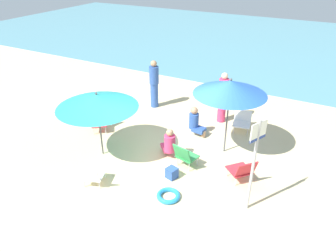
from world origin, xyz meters
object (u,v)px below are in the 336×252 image
(person_c, at_px, (195,122))
(warning_sign, at_px, (255,154))
(person_d, at_px, (223,98))
(beach_bag, at_px, (172,173))
(beach_chair_b, at_px, (99,119))
(umbrella_teal, at_px, (97,101))
(umbrella_blue, at_px, (230,88))
(beach_chair_d, at_px, (92,175))
(beach_chair_e, at_px, (242,121))
(beach_chair_a, at_px, (242,170))
(person_a, at_px, (169,143))
(beach_chair_c, at_px, (185,155))
(person_b, at_px, (154,84))
(swim_ring, at_px, (168,196))

(person_c, relative_size, warning_sign, 0.41)
(person_d, relative_size, warning_sign, 0.76)
(person_d, bearing_deg, beach_bag, -88.13)
(beach_bag, bearing_deg, warning_sign, -4.97)
(beach_chair_b, bearing_deg, umbrella_teal, 5.40)
(umbrella_blue, distance_m, warning_sign, 2.26)
(beach_chair_d, relative_size, beach_chair_e, 1.06)
(beach_chair_a, bearing_deg, beach_chair_d, 72.28)
(person_a, bearing_deg, person_d, -58.45)
(beach_chair_d, bearing_deg, beach_chair_b, 16.26)
(beach_chair_a, bearing_deg, beach_chair_b, 36.54)
(beach_chair_c, bearing_deg, person_c, 27.66)
(beach_chair_e, height_order, warning_sign, warning_sign)
(beach_chair_c, height_order, person_c, person_c)
(beach_chair_d, bearing_deg, beach_bag, -71.58)
(beach_chair_a, bearing_deg, person_b, 7.79)
(umbrella_teal, relative_size, person_b, 1.25)
(beach_chair_b, xyz_separation_m, person_d, (3.06, 2.28, 0.47))
(swim_ring, distance_m, beach_bag, 0.73)
(beach_chair_d, bearing_deg, person_b, -7.32)
(umbrella_blue, bearing_deg, beach_chair_a, -53.37)
(beach_chair_e, bearing_deg, person_d, -117.82)
(beach_chair_c, bearing_deg, beach_bag, -177.68)
(beach_chair_d, xyz_separation_m, swim_ring, (1.74, 0.46, -0.25))
(beach_chair_a, distance_m, swim_ring, 1.83)
(umbrella_blue, relative_size, beach_chair_a, 2.73)
(umbrella_blue, bearing_deg, beach_chair_b, -170.11)
(umbrella_blue, bearing_deg, beach_chair_d, -127.76)
(beach_bag, bearing_deg, beach_chair_e, 75.82)
(person_b, bearing_deg, person_a, -50.64)
(person_a, xyz_separation_m, person_d, (0.52, 2.56, 0.41))
(umbrella_teal, distance_m, umbrella_blue, 3.31)
(person_c, bearing_deg, beach_chair_e, 46.21)
(beach_chair_e, height_order, person_d, person_d)
(beach_chair_d, height_order, swim_ring, beach_chair_d)
(umbrella_teal, bearing_deg, beach_chair_b, 131.82)
(beach_chair_d, distance_m, person_c, 3.47)
(person_b, bearing_deg, person_c, -26.74)
(umbrella_blue, distance_m, beach_chair_a, 2.02)
(person_a, bearing_deg, beach_chair_a, -140.96)
(person_b, bearing_deg, warning_sign, -36.72)
(beach_chair_a, distance_m, person_b, 4.75)
(person_b, xyz_separation_m, person_d, (2.43, 0.05, -0.01))
(beach_chair_e, distance_m, swim_ring, 3.82)
(person_a, height_order, swim_ring, person_a)
(beach_chair_e, bearing_deg, beach_bag, -24.97)
(person_d, xyz_separation_m, beach_bag, (-0.04, -3.33, -0.68))
(person_d, relative_size, swim_ring, 3.07)
(beach_chair_a, distance_m, warning_sign, 1.34)
(umbrella_blue, bearing_deg, person_a, -142.25)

